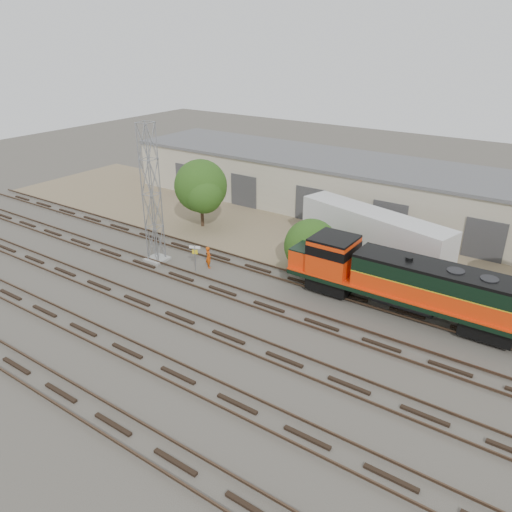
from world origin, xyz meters
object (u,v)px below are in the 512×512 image
Objects in this scene: locomotive at (402,281)px; semi_trailer at (377,231)px; worker at (209,257)px; signal_tower at (152,197)px.

semi_trailer is at bearing 123.67° from locomotive.
worker is 0.13× the size of semi_trailer.
signal_tower is at bearing -130.53° from semi_trailer.
semi_trailer is (-4.48, 6.73, 0.30)m from locomotive.
locomotive reaches higher than worker.
locomotive is at bearing -137.51° from worker.
signal_tower reaches higher than semi_trailer.
signal_tower is at bearing -170.38° from locomotive.
worker is at bearing -124.74° from semi_trailer.
locomotive is 14.95m from worker.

